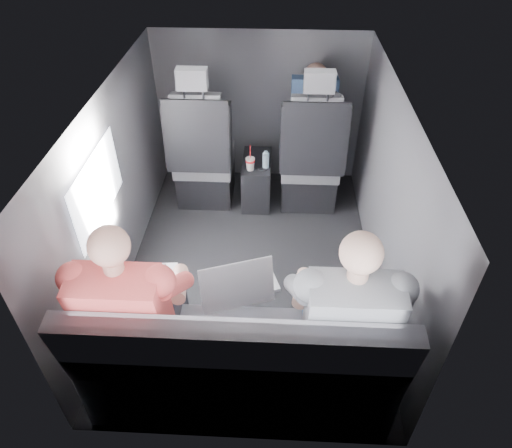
{
  "coord_description": "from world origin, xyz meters",
  "views": [
    {
      "loc": [
        0.16,
        -2.46,
        2.44
      ],
      "look_at": [
        0.04,
        -0.05,
        0.46
      ],
      "focal_mm": 32.0,
      "sensor_mm": 36.0,
      "label": 1
    }
  ],
  "objects_px": {
    "center_console": "(257,180)",
    "front_seat_right": "(310,164)",
    "front_seat_left": "(204,161)",
    "passenger_rear_right": "(343,316)",
    "water_bottle": "(266,160)",
    "passenger_front_right": "(313,113)",
    "laptop_black": "(337,295)",
    "rear_bench": "(239,366)",
    "soda_cup": "(250,163)",
    "laptop_silver": "(240,282)",
    "laptop_white": "(144,281)",
    "passenger_rear_left": "(136,308)"
  },
  "relations": [
    {
      "from": "rear_bench",
      "to": "laptop_silver",
      "type": "relative_size",
      "value": 3.54
    },
    {
      "from": "center_console",
      "to": "passenger_rear_left",
      "type": "distance_m",
      "value": 1.97
    },
    {
      "from": "soda_cup",
      "to": "laptop_silver",
      "type": "bearing_deg",
      "value": -88.77
    },
    {
      "from": "water_bottle",
      "to": "laptop_white",
      "type": "height_order",
      "value": "laptop_white"
    },
    {
      "from": "front_seat_right",
      "to": "laptop_silver",
      "type": "bearing_deg",
      "value": -106.18
    },
    {
      "from": "laptop_silver",
      "to": "passenger_front_right",
      "type": "bearing_deg",
      "value": 75.77
    },
    {
      "from": "laptop_silver",
      "to": "passenger_rear_right",
      "type": "height_order",
      "value": "passenger_rear_right"
    },
    {
      "from": "soda_cup",
      "to": "passenger_rear_left",
      "type": "distance_m",
      "value": 1.78
    },
    {
      "from": "soda_cup",
      "to": "laptop_silver",
      "type": "distance_m",
      "value": 1.5
    },
    {
      "from": "soda_cup",
      "to": "passenger_rear_left",
      "type": "height_order",
      "value": "passenger_rear_left"
    },
    {
      "from": "front_seat_right",
      "to": "passenger_rear_right",
      "type": "xyz_separation_m",
      "value": [
        0.07,
        -1.81,
        0.24
      ]
    },
    {
      "from": "front_seat_right",
      "to": "center_console",
      "type": "xyz_separation_m",
      "value": [
        -0.45,
        0.04,
        -0.2
      ]
    },
    {
      "from": "laptop_white",
      "to": "passenger_rear_left",
      "type": "height_order",
      "value": "passenger_rear_left"
    },
    {
      "from": "front_seat_left",
      "to": "passenger_rear_left",
      "type": "xyz_separation_m",
      "value": [
        -0.08,
        -1.81,
        0.24
      ]
    },
    {
      "from": "rear_bench",
      "to": "passenger_front_right",
      "type": "distance_m",
      "value": 2.25
    },
    {
      "from": "front_seat_left",
      "to": "passenger_front_right",
      "type": "bearing_deg",
      "value": 15.87
    },
    {
      "from": "laptop_black",
      "to": "passenger_rear_right",
      "type": "distance_m",
      "value": 0.15
    },
    {
      "from": "laptop_black",
      "to": "laptop_white",
      "type": "bearing_deg",
      "value": 177.13
    },
    {
      "from": "front_seat_right",
      "to": "center_console",
      "type": "height_order",
      "value": "front_seat_right"
    },
    {
      "from": "front_seat_right",
      "to": "rear_bench",
      "type": "relative_size",
      "value": 0.79
    },
    {
      "from": "laptop_black",
      "to": "rear_bench",
      "type": "bearing_deg",
      "value": -154.66
    },
    {
      "from": "front_seat_right",
      "to": "passenger_rear_left",
      "type": "height_order",
      "value": "front_seat_right"
    },
    {
      "from": "front_seat_left",
      "to": "laptop_white",
      "type": "relative_size",
      "value": 3.72
    },
    {
      "from": "passenger_rear_right",
      "to": "front_seat_left",
      "type": "bearing_deg",
      "value": 118.28
    },
    {
      "from": "center_console",
      "to": "laptop_black",
      "type": "bearing_deg",
      "value": -73.54
    },
    {
      "from": "water_bottle",
      "to": "passenger_front_right",
      "type": "distance_m",
      "value": 0.57
    },
    {
      "from": "passenger_rear_left",
      "to": "passenger_rear_right",
      "type": "distance_m",
      "value": 1.05
    },
    {
      "from": "passenger_rear_left",
      "to": "rear_bench",
      "type": "bearing_deg",
      "value": -10.18
    },
    {
      "from": "center_console",
      "to": "soda_cup",
      "type": "bearing_deg",
      "value": -107.6
    },
    {
      "from": "passenger_front_right",
      "to": "passenger_rear_left",
      "type": "bearing_deg",
      "value": -115.5
    },
    {
      "from": "center_console",
      "to": "passenger_rear_right",
      "type": "height_order",
      "value": "passenger_rear_right"
    },
    {
      "from": "soda_cup",
      "to": "laptop_silver",
      "type": "xyz_separation_m",
      "value": [
        0.03,
        -1.49,
        0.18
      ]
    },
    {
      "from": "laptop_silver",
      "to": "laptop_white",
      "type": "bearing_deg",
      "value": -178.65
    },
    {
      "from": "front_seat_right",
      "to": "soda_cup",
      "type": "bearing_deg",
      "value": -167.97
    },
    {
      "from": "front_seat_right",
      "to": "laptop_white",
      "type": "height_order",
      "value": "front_seat_right"
    },
    {
      "from": "rear_bench",
      "to": "laptop_white",
      "type": "height_order",
      "value": "rear_bench"
    },
    {
      "from": "center_console",
      "to": "front_seat_right",
      "type": "bearing_deg",
      "value": -5.07
    },
    {
      "from": "front_seat_left",
      "to": "center_console",
      "type": "height_order",
      "value": "front_seat_left"
    },
    {
      "from": "laptop_black",
      "to": "passenger_front_right",
      "type": "distance_m",
      "value": 1.93
    },
    {
      "from": "front_seat_left",
      "to": "center_console",
      "type": "bearing_deg",
      "value": 5.07
    },
    {
      "from": "center_console",
      "to": "passenger_front_right",
      "type": "bearing_deg",
      "value": 25.5
    },
    {
      "from": "front_seat_left",
      "to": "passenger_rear_right",
      "type": "distance_m",
      "value": 2.07
    },
    {
      "from": "rear_bench",
      "to": "passenger_rear_right",
      "type": "height_order",
      "value": "passenger_rear_right"
    },
    {
      "from": "laptop_white",
      "to": "laptop_silver",
      "type": "bearing_deg",
      "value": 1.35
    },
    {
      "from": "passenger_front_right",
      "to": "soda_cup",
      "type": "bearing_deg",
      "value": -144.15
    },
    {
      "from": "passenger_rear_right",
      "to": "front_seat_right",
      "type": "bearing_deg",
      "value": 92.29
    },
    {
      "from": "center_console",
      "to": "water_bottle",
      "type": "bearing_deg",
      "value": -54.56
    },
    {
      "from": "rear_bench",
      "to": "laptop_white",
      "type": "bearing_deg",
      "value": 151.42
    },
    {
      "from": "laptop_white",
      "to": "passenger_rear_left",
      "type": "xyz_separation_m",
      "value": [
        0.01,
        -0.2,
        0.0
      ]
    },
    {
      "from": "passenger_front_right",
      "to": "laptop_black",
      "type": "bearing_deg",
      "value": -88.62
    }
  ]
}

